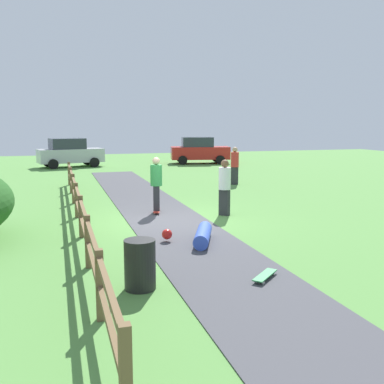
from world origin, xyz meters
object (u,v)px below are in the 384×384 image
skater_fallen (200,235)px  parked_car_red (199,150)px  bystander_white (225,185)px  parked_car_silver (70,153)px  bystander_red (235,164)px  skateboard_loose (265,275)px  trash_bin (140,265)px  skater_riding (156,182)px

skater_fallen → parked_car_red: 21.93m
bystander_white → parked_car_silver: 18.37m
bystander_red → parked_car_silver: 13.38m
bystander_white → bystander_red: bystander_red is taller
skater_fallen → skateboard_loose: (0.37, -2.85, -0.11)m
trash_bin → parked_car_red: 25.03m
trash_bin → skateboard_loose: trash_bin is taller
skater_fallen → skateboard_loose: skater_fallen is taller
parked_car_red → parked_car_silver: bearing=-179.9°
trash_bin → bystander_white: size_ratio=0.50×
bystander_red → parked_car_red: size_ratio=0.41×
skater_fallen → parked_car_silver: 21.00m
skater_fallen → parked_car_silver: parked_car_silver is taller
parked_car_silver → bystander_red: bearing=-56.9°
skater_fallen → parked_car_silver: (-2.45, 20.85, 0.76)m
trash_bin → bystander_white: bearing=56.1°
skater_riding → bystander_red: bearing=48.4°
skater_fallen → skateboard_loose: 2.87m
trash_bin → skater_riding: bearing=75.1°
skateboard_loose → parked_car_red: (6.32, 23.71, 0.87)m
skateboard_loose → bystander_red: bearing=70.2°
trash_bin → parked_car_red: bearing=69.8°
bystander_white → parked_car_red: 18.56m
bystander_white → parked_car_red: size_ratio=0.40×
trash_bin → skater_fallen: trash_bin is taller
skateboard_loose → parked_car_silver: parked_car_silver is taller
trash_bin → skateboard_loose: size_ratio=1.25×
skater_riding → bystander_white: size_ratio=1.02×
parked_car_red → skater_fallen: bearing=-107.8°
trash_bin → skater_riding: size_ratio=0.49×
skateboard_loose → bystander_red: bystander_red is taller
bystander_red → trash_bin: bearing=-119.1°
bystander_red → skateboard_loose: bearing=-109.8°
trash_bin → parked_car_silver: bearing=91.2°
trash_bin → parked_car_silver: (-0.48, 23.46, 0.51)m
bystander_white → parked_car_silver: (-4.23, 17.88, -0.03)m
skater_riding → skater_fallen: skater_riding is taller
skater_fallen → bystander_red: (4.86, 9.64, 0.80)m
bystander_red → parked_car_silver: size_ratio=0.40×
parked_car_silver → parked_car_red: (9.14, 0.02, 0.00)m
trash_bin → skater_riding: skater_riding is taller
trash_bin → skater_riding: (1.73, 6.52, 0.59)m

